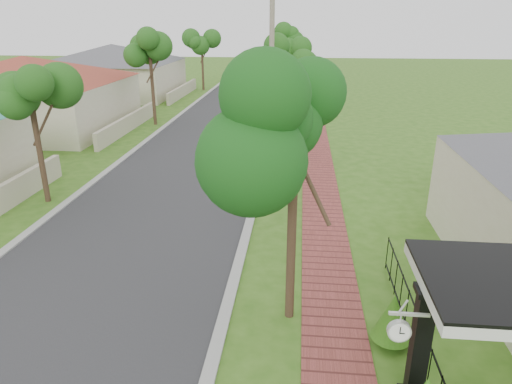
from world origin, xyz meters
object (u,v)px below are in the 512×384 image
at_px(parked_car_red, 258,100).
at_px(near_tree, 295,129).
at_px(utility_pole, 271,77).
at_px(porch_post, 418,355).
at_px(parked_car_white, 277,82).
at_px(station_clock, 400,329).

xyz_separation_m(parked_car_red, near_tree, (3.20, -26.14, 3.81)).
distance_m(near_tree, utility_pole, 12.43).
relative_size(porch_post, parked_car_white, 0.54).
bearing_deg(near_tree, utility_pole, 96.01).
bearing_deg(station_clock, near_tree, 122.68).
height_order(parked_car_red, parked_car_white, parked_car_red).
distance_m(porch_post, parked_car_white, 40.51).
height_order(near_tree, utility_pole, utility_pole).
bearing_deg(station_clock, parked_car_white, 95.91).
height_order(porch_post, utility_pole, utility_pole).
bearing_deg(near_tree, parked_car_white, 93.56).
distance_m(porch_post, parked_car_red, 29.18).
height_order(porch_post, parked_car_white, porch_post).
xyz_separation_m(porch_post, utility_pole, (-3.65, 14.85, 3.06)).
bearing_deg(parked_car_white, parked_car_red, -91.01).
distance_m(parked_car_white, station_clock, 40.87).
xyz_separation_m(near_tree, station_clock, (1.86, -2.90, -2.66)).
xyz_separation_m(parked_car_white, station_clock, (4.21, -40.63, 1.17)).
bearing_deg(porch_post, parked_car_white, 96.66).
bearing_deg(porch_post, station_clock, -140.74).
bearing_deg(station_clock, utility_pole, 101.71).
relative_size(utility_pole, station_clock, 12.57).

